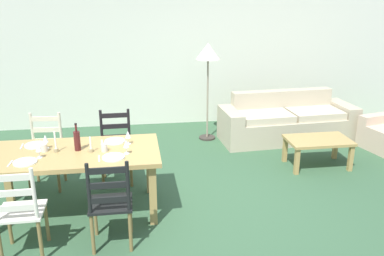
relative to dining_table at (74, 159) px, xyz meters
The scene contains 27 objects.
ground_plane 1.58m from the dining_table, ahead, with size 9.60×9.60×0.02m, color #315337.
wall_far 3.65m from the dining_table, 66.52° to the left, with size 9.60×0.16×2.70m, color beige.
dining_table is the anchor object (origin of this frame).
dining_chair_near_left 0.90m from the dining_table, 118.16° to the right, with size 0.42×0.41×0.96m.
dining_chair_near_right 0.87m from the dining_table, 60.50° to the right, with size 0.42×0.40×0.96m.
dining_chair_far_left 0.91m from the dining_table, 120.58° to the left, with size 0.45×0.43×0.96m.
dining_chair_far_right 0.92m from the dining_table, 61.21° to the left, with size 0.43×0.41×0.96m.
dinner_plate_near_left 0.52m from the dining_table, 150.95° to the right, with size 0.24×0.24×0.02m, color white.
fork_near_left 0.66m from the dining_table, 157.38° to the right, with size 0.02×0.17×0.01m, color silver.
dinner_plate_near_right 0.52m from the dining_table, 29.05° to the right, with size 0.24×0.24×0.02m, color white.
fork_near_right 0.40m from the dining_table, 39.81° to the right, with size 0.02×0.17×0.01m, color silver.
dinner_plate_far_left 0.52m from the dining_table, 150.95° to the left, with size 0.24×0.24×0.02m, color white.
fork_far_left 0.66m from the dining_table, 157.38° to the left, with size 0.02×0.17×0.01m, color silver.
dinner_plate_far_right 0.52m from the dining_table, 29.05° to the left, with size 0.24×0.24×0.02m, color white.
fork_far_right 0.40m from the dining_table, 39.81° to the left, with size 0.02×0.17×0.01m, color silver.
wine_bottle 0.21m from the dining_table, 36.80° to the left, with size 0.07×0.07×0.32m.
wine_glass_near_left 0.41m from the dining_table, 158.67° to the right, with size 0.06×0.06×0.16m.
wine_glass_near_right 0.64m from the dining_table, 14.08° to the right, with size 0.06×0.06×0.16m.
wine_glass_far_left 0.40m from the dining_table, 154.94° to the left, with size 0.06×0.06×0.16m.
wine_glass_far_right 0.66m from the dining_table, 14.24° to the left, with size 0.06×0.06×0.16m.
coffee_cup_primary 0.37m from the dining_table, ahead, with size 0.07×0.07×0.09m, color beige.
coffee_cup_secondary 0.34m from the dining_table, behind, with size 0.07×0.07×0.09m, color beige.
candle_tall 0.24m from the dining_table, behind, with size 0.05×0.05×0.24m.
candle_short 0.24m from the dining_table, 11.31° to the right, with size 0.05×0.05×0.18m.
couch 3.89m from the dining_table, 32.16° to the left, with size 2.33×0.95×0.80m.
coffee_table 3.42m from the dining_table, 14.36° to the left, with size 0.90×0.56×0.42m.
standing_lamp 3.05m from the dining_table, 49.30° to the left, with size 0.40×0.40×1.64m.
Camera 1 is at (-0.74, -4.37, 2.44)m, focal length 38.47 mm.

